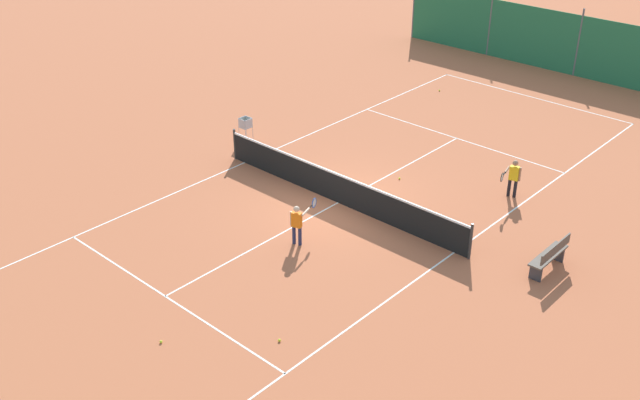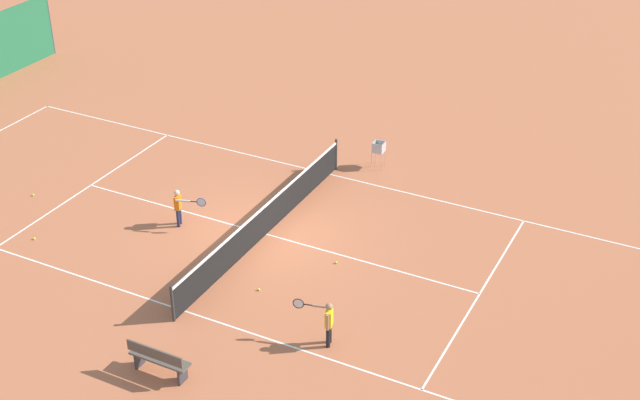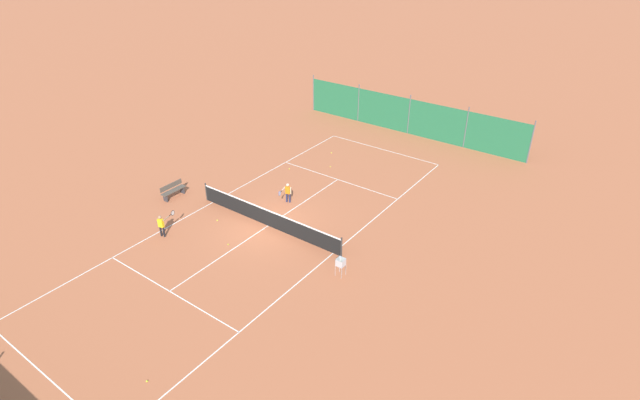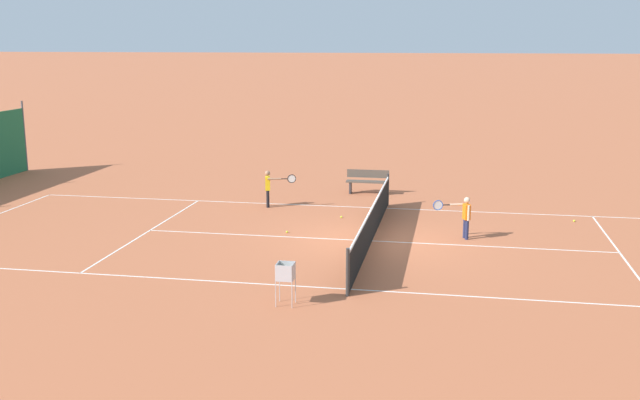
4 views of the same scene
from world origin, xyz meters
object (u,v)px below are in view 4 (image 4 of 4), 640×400
(tennis_ball_far_corner, at_px, (287,232))
(tennis_ball_service_box, at_px, (574,221))
(player_near_baseline, at_px, (269,186))
(player_far_service, at_px, (465,214))
(tennis_ball_alley_right, at_px, (341,217))
(ball_hopper, at_px, (285,274))
(courtside_bench, at_px, (368,181))
(tennis_net, at_px, (372,223))

(tennis_ball_far_corner, distance_m, tennis_ball_service_box, 8.67)
(player_near_baseline, bearing_deg, tennis_ball_far_corner, -157.56)
(tennis_ball_far_corner, bearing_deg, player_far_service, -86.83)
(tennis_ball_service_box, bearing_deg, tennis_ball_alley_right, 96.39)
(tennis_ball_service_box, bearing_deg, ball_hopper, 141.09)
(ball_hopper, bearing_deg, player_near_baseline, 16.24)
(player_near_baseline, xyz_separation_m, tennis_ball_far_corner, (-3.19, -1.32, -0.67))
(player_near_baseline, height_order, tennis_ball_far_corner, player_near_baseline)
(tennis_ball_far_corner, xyz_separation_m, tennis_ball_alley_right, (2.05, -1.24, 0.00))
(courtside_bench, bearing_deg, tennis_ball_far_corner, 165.07)
(tennis_net, height_order, tennis_ball_service_box, tennis_net)
(tennis_net, xyz_separation_m, tennis_ball_service_box, (3.26, -5.73, -0.47))
(tennis_ball_alley_right, bearing_deg, ball_hopper, -179.69)
(player_far_service, xyz_separation_m, tennis_ball_far_corner, (-0.27, 4.92, -0.65))
(tennis_net, distance_m, courtside_bench, 6.41)
(tennis_ball_far_corner, distance_m, ball_hopper, 5.91)
(tennis_ball_service_box, height_order, ball_hopper, ball_hopper)
(player_near_baseline, distance_m, ball_hopper, 9.30)
(player_far_service, bearing_deg, courtside_bench, 30.63)
(tennis_ball_far_corner, distance_m, courtside_bench, 6.14)
(tennis_ball_alley_right, height_order, courtside_bench, courtside_bench)
(player_near_baseline, relative_size, courtside_bench, 0.80)
(tennis_ball_service_box, relative_size, ball_hopper, 0.07)
(courtside_bench, bearing_deg, ball_hopper, 178.55)
(tennis_ball_alley_right, bearing_deg, courtside_bench, -5.00)
(tennis_ball_far_corner, bearing_deg, ball_hopper, -167.40)
(tennis_net, bearing_deg, ball_hopper, 167.45)
(tennis_ball_alley_right, xyz_separation_m, ball_hopper, (-7.79, -0.04, 0.63))
(tennis_net, bearing_deg, player_near_baseline, 46.25)
(tennis_ball_alley_right, height_order, ball_hopper, ball_hopper)
(tennis_net, distance_m, tennis_ball_alley_right, 2.81)
(ball_hopper, bearing_deg, courtside_bench, -1.45)
(tennis_ball_far_corner, bearing_deg, tennis_net, -99.88)
(player_near_baseline, distance_m, player_far_service, 6.89)
(tennis_ball_service_box, bearing_deg, tennis_ball_far_corner, 109.06)
(tennis_net, relative_size, tennis_ball_service_box, 139.09)
(player_near_baseline, distance_m, tennis_ball_service_box, 9.55)
(tennis_net, bearing_deg, tennis_ball_alley_right, 26.24)
(player_far_service, distance_m, tennis_ball_alley_right, 4.14)
(courtside_bench, bearing_deg, player_near_baseline, 133.25)
(player_near_baseline, relative_size, ball_hopper, 1.35)
(player_near_baseline, distance_m, tennis_ball_alley_right, 2.88)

